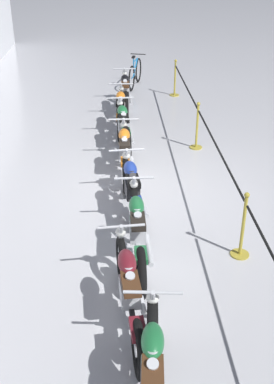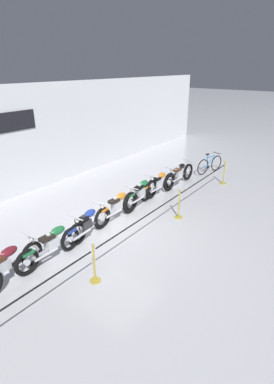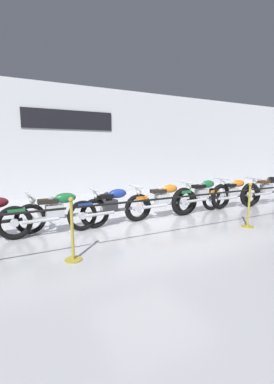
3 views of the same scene
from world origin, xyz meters
name	(u,v)px [view 3 (image 3 of 3)]	position (x,y,z in m)	size (l,w,h in m)	color
ground_plane	(150,227)	(0.00, 0.00, 0.00)	(120.00, 120.00, 0.00)	silver
back_wall	(86,142)	(0.00, 5.12, 2.10)	(28.00, 0.29, 4.20)	white
motorcycle_green_2	(58,213)	(-2.00, 0.49, 0.46)	(2.36, 0.62, 0.93)	black
motorcycle_blue_3	(112,207)	(-0.76, 0.51, 0.46)	(2.10, 0.62, 0.92)	black
motorcycle_orange_4	(164,200)	(0.77, 0.59, 0.47)	(2.19, 0.62, 0.92)	black
motorcycle_green_5	(203,196)	(2.09, 0.58, 0.48)	(2.26, 0.62, 0.97)	black
motorcycle_orange_6	(234,193)	(3.34, 0.61, 0.45)	(2.36, 0.62, 0.91)	black
motorcycle_black_7	(267,190)	(4.71, 0.46, 0.48)	(2.39, 0.62, 0.96)	black
stanchion_far_left	(103,212)	(-1.51, -1.03, 0.75)	(12.16, 0.28, 1.05)	gold
stanchion_mid_left	(73,239)	(-2.04, -1.03, 0.36)	(0.28, 0.28, 1.05)	gold
stanchion_mid_right	(248,212)	(2.04, -1.03, 0.36)	(0.28, 0.28, 1.05)	gold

